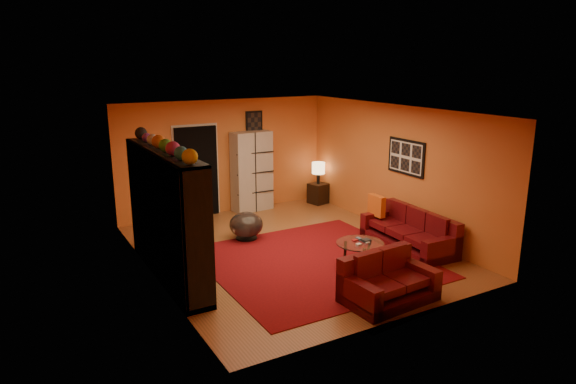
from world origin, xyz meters
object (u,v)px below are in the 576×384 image
storage_cabinet (252,171)px  side_table (318,193)px  sofa (411,232)px  coffee_table (360,245)px  loveseat (386,281)px  table_lamp (318,169)px  tv (171,218)px  bowl_chair (246,225)px  entertainment_unit (166,215)px

storage_cabinet → side_table: size_ratio=3.72×
sofa → coffee_table: (-1.42, -0.26, 0.08)m
loveseat → table_lamp: size_ratio=2.67×
table_lamp → tv: bearing=-149.8°
sofa → loveseat: bearing=-139.0°
table_lamp → bowl_chair: bearing=-150.3°
entertainment_unit → loveseat: size_ratio=2.12×
bowl_chair → table_lamp: (2.67, 1.52, 0.58)m
bowl_chair → entertainment_unit: bearing=-151.8°
tv → coffee_table: (2.94, -1.11, -0.64)m
tv → coffee_table: bearing=-110.7°
tv → table_lamp: 5.18m
entertainment_unit → side_table: size_ratio=6.00×
storage_cabinet → side_table: bearing=-14.9°
entertainment_unit → table_lamp: size_ratio=5.67×
side_table → coffee_table: bearing=-112.5°
entertainment_unit → storage_cabinet: bearing=44.4°
tv → loveseat: (2.48, -2.33, -0.72)m
entertainment_unit → side_table: (4.53, 2.51, -0.80)m
tv → sofa: bearing=-101.0°
storage_cabinet → side_table: (1.67, -0.29, -0.68)m
entertainment_unit → table_lamp: 5.18m
bowl_chair → table_lamp: size_ratio=1.26×
sofa → bowl_chair: size_ratio=3.02×
loveseat → table_lamp: bearing=-26.0°
storage_cabinet → tv: bearing=-139.3°
loveseat → table_lamp: 5.35m
tv → storage_cabinet: bearing=-44.2°
coffee_table → bowl_chair: (-1.13, 2.19, -0.08)m
coffee_table → side_table: bearing=67.5°
sofa → loveseat: (-1.88, -1.49, -0.00)m
loveseat → storage_cabinet: storage_cabinet is taller
tv → storage_cabinet: (2.81, 2.89, -0.08)m
coffee_table → bowl_chair: bearing=117.2°
entertainment_unit → storage_cabinet: 4.00m
coffee_table → side_table: 4.02m
tv → coffee_table: tv is taller
loveseat → side_table: loveseat is taller
coffee_table → storage_cabinet: 4.04m
tv → table_lamp: size_ratio=1.89×
side_table → table_lamp: bearing=90.0°
sofa → tv: bearing=171.6°
loveseat → table_lamp: (1.99, 4.93, 0.59)m
tv → storage_cabinet: size_ratio=0.54×
sofa → loveseat: size_ratio=1.43×
bowl_chair → side_table: bearing=29.7°
entertainment_unit → sofa: (4.41, -0.94, -0.76)m
sofa → coffee_table: size_ratio=2.46×
sofa → entertainment_unit: bearing=170.6°
sofa → bowl_chair: (-2.55, 1.93, 0.00)m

